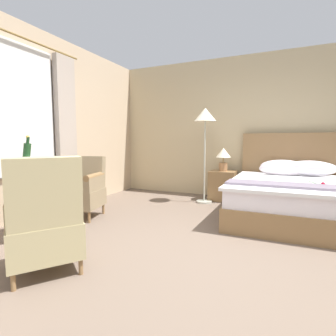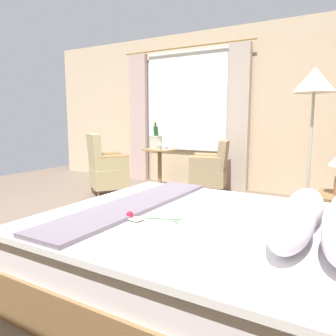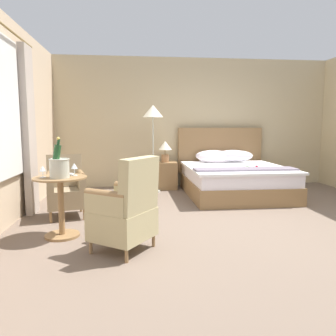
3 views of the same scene
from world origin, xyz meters
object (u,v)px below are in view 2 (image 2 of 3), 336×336
at_px(bed, 215,253).
at_px(wine_glass_near_edge, 165,143).
at_px(armchair_facing_bed, 106,169).
at_px(wine_glass_near_bucket, 159,143).
at_px(armchair_by_window, 211,169).
at_px(floor_lamp_brass, 314,92).
at_px(side_table_round, 160,166).
at_px(snack_plate, 167,149).
at_px(champagne_bucket, 156,141).

distance_m(bed, wine_glass_near_edge, 3.69).
bearing_deg(armchair_facing_bed, wine_glass_near_bucket, 134.52).
xyz_separation_m(wine_glass_near_bucket, armchair_by_window, (-0.27, 0.81, -0.41)).
height_order(floor_lamp_brass, wine_glass_near_edge, floor_lamp_brass).
xyz_separation_m(bed, armchair_by_window, (-2.88, -1.25, 0.08)).
distance_m(wine_glass_near_bucket, armchair_facing_bed, 0.96).
relative_size(wine_glass_near_bucket, wine_glass_near_edge, 1.11).
bearing_deg(side_table_round, bed, 37.97).
xyz_separation_m(wine_glass_near_bucket, armchair_facing_bed, (0.62, -0.63, -0.39)).
xyz_separation_m(bed, snack_plate, (-2.72, -1.99, 0.39)).
relative_size(wine_glass_near_edge, snack_plate, 0.75).
bearing_deg(armchair_by_window, armchair_facing_bed, -58.39).
xyz_separation_m(champagne_bucket, armchair_facing_bed, (0.76, -0.46, -0.42)).
bearing_deg(snack_plate, side_table_round, -103.27).
relative_size(floor_lamp_brass, armchair_facing_bed, 1.71).
height_order(wine_glass_near_edge, armchair_facing_bed, armchair_facing_bed).
bearing_deg(armchair_facing_bed, armchair_by_window, 121.61).
xyz_separation_m(bed, wine_glass_near_bucket, (-2.61, -2.06, 0.49)).
bearing_deg(side_table_round, champagne_bucket, -81.30).
height_order(wine_glass_near_bucket, armchair_by_window, armchair_by_window).
xyz_separation_m(bed, floor_lamp_brass, (-1.51, 0.37, 1.14)).
height_order(side_table_round, armchair_by_window, armchair_by_window).
bearing_deg(floor_lamp_brass, snack_plate, -117.25).
distance_m(champagne_bucket, wine_glass_near_edge, 0.21).
xyz_separation_m(floor_lamp_brass, champagne_bucket, (-1.24, -2.59, -0.62)).
bearing_deg(champagne_bucket, bed, 39.05).
bearing_deg(wine_glass_near_edge, armchair_facing_bed, -28.79).
relative_size(bed, floor_lamp_brass, 1.25).
xyz_separation_m(side_table_round, wine_glass_near_edge, (-0.19, -0.02, 0.39)).
bearing_deg(wine_glass_near_edge, snack_plate, 38.49).
xyz_separation_m(armchair_by_window, armchair_facing_bed, (0.89, -1.44, 0.01)).
xyz_separation_m(side_table_round, armchair_by_window, (-0.12, 0.90, 0.00)).
height_order(champagne_bucket, armchair_facing_bed, champagne_bucket).
bearing_deg(side_table_round, armchair_by_window, 97.57).
height_order(floor_lamp_brass, side_table_round, floor_lamp_brass).
distance_m(side_table_round, champagne_bucket, 0.45).
xyz_separation_m(champagne_bucket, armchair_by_window, (-0.13, 0.98, -0.44)).
distance_m(snack_plate, armchair_facing_bed, 1.05).
distance_m(champagne_bucket, wine_glass_near_bucket, 0.22).
relative_size(bed, wine_glass_near_bucket, 14.33).
bearing_deg(bed, armchair_by_window, -156.52).
distance_m(wine_glass_near_bucket, armchair_by_window, 0.95).
bearing_deg(floor_lamp_brass, wine_glass_near_bucket, -114.36).
height_order(side_table_round, snack_plate, snack_plate).
height_order(side_table_round, armchair_facing_bed, armchair_facing_bed).
xyz_separation_m(side_table_round, champagne_bucket, (0.01, -0.08, 0.44)).
height_order(champagne_bucket, snack_plate, champagne_bucket).
height_order(side_table_round, champagne_bucket, champagne_bucket).
xyz_separation_m(bed, armchair_facing_bed, (-1.99, -2.69, 0.10)).
distance_m(champagne_bucket, snack_plate, 0.27).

